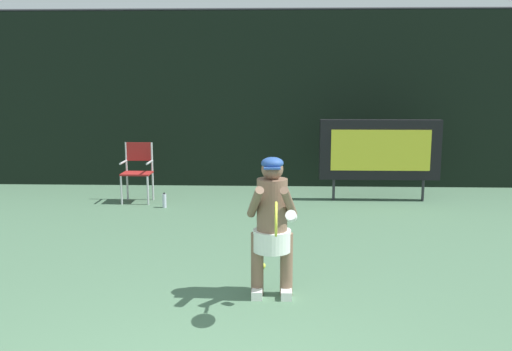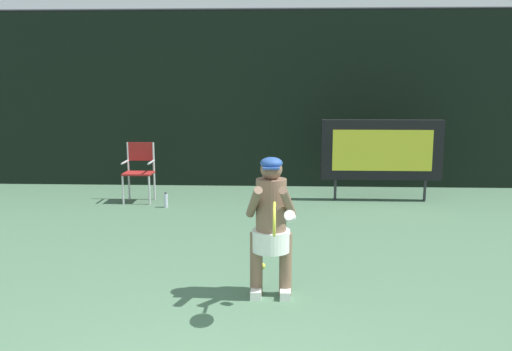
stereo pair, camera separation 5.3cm
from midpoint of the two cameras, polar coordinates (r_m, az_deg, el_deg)
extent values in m
cube|color=black|center=(11.49, -0.80, 7.81)|extent=(18.00, 0.12, 3.60)
cylinder|color=#38383D|center=(11.58, -0.82, 16.90)|extent=(18.00, 0.05, 0.05)
cube|color=black|center=(10.33, 12.58, 2.64)|extent=(2.20, 0.20, 1.10)
cube|color=gold|center=(10.23, 12.68, 2.56)|extent=(1.80, 0.01, 0.75)
cylinder|color=#2D2D33|center=(10.33, 7.92, -1.44)|extent=(0.05, 0.05, 0.40)
cylinder|color=#2D2D33|center=(10.63, 16.81, -1.45)|extent=(0.05, 0.05, 0.40)
cylinder|color=#B7B7BC|center=(10.14, -13.95, -1.50)|extent=(0.04, 0.04, 0.52)
cylinder|color=#B7B7BC|center=(10.02, -11.32, -1.53)|extent=(0.04, 0.04, 0.52)
cylinder|color=#B7B7BC|center=(10.52, -13.35, -1.07)|extent=(0.04, 0.04, 0.52)
cylinder|color=#B7B7BC|center=(10.40, -10.81, -1.10)|extent=(0.04, 0.04, 0.52)
cube|color=maroon|center=(10.22, -12.42, 0.22)|extent=(0.52, 0.44, 0.03)
cylinder|color=#B7B7BC|center=(10.44, -13.47, 1.84)|extent=(0.04, 0.04, 0.56)
cylinder|color=#B7B7BC|center=(10.32, -10.91, 1.85)|extent=(0.04, 0.04, 0.56)
cube|color=maroon|center=(10.36, -12.22, 2.45)|extent=(0.48, 0.02, 0.34)
cylinder|color=#B7B7BC|center=(10.25, -13.75, 1.35)|extent=(0.04, 0.44, 0.04)
cylinder|color=#B7B7BC|center=(10.13, -11.15, 1.35)|extent=(0.04, 0.44, 0.04)
cylinder|color=silver|center=(9.77, -9.65, -2.61)|extent=(0.07, 0.07, 0.24)
cylinder|color=black|center=(9.74, -9.67, -1.85)|extent=(0.03, 0.03, 0.03)
cube|color=white|center=(5.77, -0.16, -12.03)|extent=(0.11, 0.26, 0.09)
cube|color=white|center=(5.76, 2.89, -12.05)|extent=(0.11, 0.26, 0.09)
cylinder|color=brown|center=(5.71, -0.14, -9.18)|extent=(0.13, 0.13, 0.66)
cylinder|color=brown|center=(5.71, 2.91, -9.20)|extent=(0.13, 0.13, 0.66)
cylinder|color=white|center=(5.63, 1.39, -6.75)|extent=(0.39, 0.39, 0.22)
cylinder|color=brown|center=(5.54, 1.41, -3.21)|extent=(0.31, 0.31, 0.56)
sphere|color=brown|center=(5.47, 1.43, 0.66)|extent=(0.22, 0.22, 0.22)
ellipsoid|color=#284C93|center=(5.46, 1.43, 1.29)|extent=(0.22, 0.22, 0.12)
cube|color=#284C93|center=(5.37, 1.41, 0.79)|extent=(0.17, 0.12, 0.02)
cylinder|color=brown|center=(5.37, -0.37, -2.82)|extent=(0.19, 0.46, 0.39)
cylinder|color=brown|center=(5.36, 3.15, -2.84)|extent=(0.19, 0.46, 0.39)
cylinder|color=white|center=(5.27, 3.39, -4.23)|extent=(0.13, 0.13, 0.12)
cylinder|color=black|center=(5.16, 1.80, -3.71)|extent=(0.03, 0.28, 0.03)
torus|color=yellow|center=(4.87, 1.78, -4.55)|extent=(0.02, 0.31, 0.31)
ellipsoid|color=silver|center=(4.87, 1.78, -4.55)|extent=(0.01, 0.26, 0.26)
sphere|color=#CCDB3D|center=(6.57, 0.47, -9.36)|extent=(0.07, 0.07, 0.07)
camera|label=1|loc=(0.03, -90.19, -0.03)|focal=38.51mm
camera|label=2|loc=(0.03, 89.81, 0.03)|focal=38.51mm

